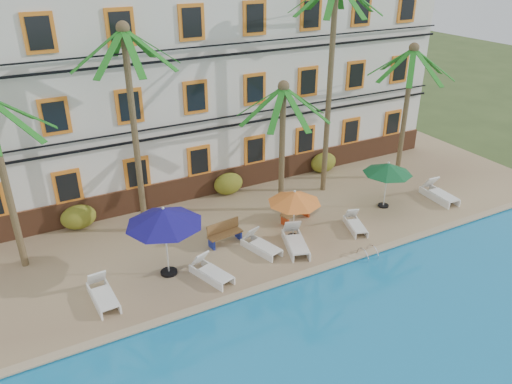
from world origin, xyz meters
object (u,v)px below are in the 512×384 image
lounger_b (211,271)px  lounger_f (439,193)px  lounger_c (261,245)px  pool_ladder (368,255)px  lounger_d (295,241)px  bench_left (224,233)px  bench_right (294,211)px  umbrella_green (388,169)px  lounger_e (355,224)px  palm_d (331,64)px  umbrella_red (294,197)px  palm_b (132,107)px  palm_e (408,94)px  lounger_a (103,294)px  palm_c (283,128)px  umbrella_blue (164,217)px

lounger_b → lounger_f: bearing=3.2°
lounger_c → pool_ladder: (3.60, -2.31, -0.28)m
lounger_d → bench_left: size_ratio=1.42×
lounger_b → bench_right: (5.05, 2.25, 0.19)m
umbrella_green → lounger_c: (-6.97, -0.64, -1.66)m
lounger_b → lounger_e: 6.97m
palm_d → lounger_f: 8.20m
umbrella_red → bench_right: (0.85, 1.27, -1.43)m
palm_b → umbrella_red: bearing=-33.7°
palm_e → lounger_f: bearing=-90.3°
umbrella_green → lounger_b: 9.72m
lounger_a → lounger_d: (7.70, -0.25, 0.02)m
pool_ladder → palm_b: bearing=139.8°
lounger_c → lounger_e: bearing=-5.3°
umbrella_green → lounger_a: 13.45m
bench_right → pool_ladder: bench_right is taller
palm_c → palm_d: bearing=14.8°
umbrella_green → bench_right: (-4.43, 0.88, -1.47)m
palm_e → bench_right: bearing=-169.4°
palm_c → bench_right: palm_c is taller
lounger_a → lounger_d: size_ratio=0.90×
palm_b → lounger_b: 7.01m
palm_d → lounger_a: palm_d is taller
lounger_a → lounger_f: bearing=0.6°
lounger_c → lounger_f: lounger_f is taller
lounger_a → pool_ladder: 10.18m
umbrella_red → lounger_e: size_ratio=1.28×
lounger_d → lounger_e: size_ratio=1.26×
palm_b → pool_ladder: palm_b is taller
palm_b → bench_left: palm_b is taller
palm_e → bench_left: size_ratio=4.52×
palm_e → lounger_a: 17.03m
umbrella_red → bench_left: bearing=159.7°
umbrella_blue → bench_left: bearing=19.9°
bench_left → umbrella_red: bearing=-20.3°
pool_ladder → lounger_d: bearing=141.0°
palm_e → palm_c: bearing=-178.5°
lounger_f → palm_e: bearing=89.7°
lounger_e → lounger_f: size_ratio=0.84×
palm_d → lounger_c: (-5.48, -3.48, -6.03)m
lounger_a → lounger_b: bearing=-7.5°
pool_ladder → lounger_f: bearing=20.0°
palm_c → lounger_f: palm_c is taller
lounger_a → umbrella_red: bearing=3.4°
umbrella_green → lounger_b: bearing=-171.8°
lounger_e → bench_right: size_ratio=1.11×
palm_b → lounger_f: size_ratio=4.18×
lounger_b → bench_left: bench_left is taller
lounger_a → lounger_c: bearing=2.0°
lounger_f → lounger_c: bearing=179.7°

